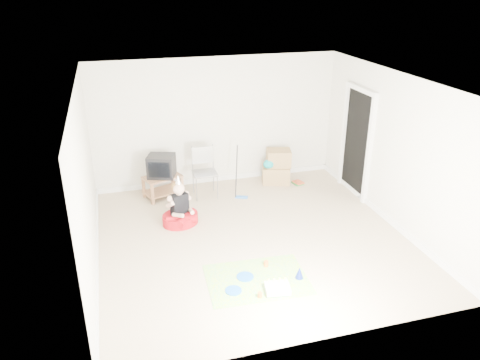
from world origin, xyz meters
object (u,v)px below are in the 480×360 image
object	(u,v)px
tv_stand	(163,185)
birthday_cake	(277,289)
folding_chair	(205,173)
crt_tv	(161,166)
seated_woman	(180,213)
cardboard_boxes	(277,167)

from	to	relation	value
tv_stand	birthday_cake	xyz separation A→B (m)	(1.13, -3.48, -0.22)
tv_stand	folding_chair	distance (m)	0.86
crt_tv	birthday_cake	bearing A→B (deg)	-52.46
tv_stand	birthday_cake	world-z (taller)	tv_stand
seated_woman	birthday_cake	xyz separation A→B (m)	(0.98, -2.31, -0.16)
tv_stand	birthday_cake	bearing A→B (deg)	-72.04
seated_woman	birthday_cake	size ratio (longest dim) A/B	2.47
crt_tv	seated_woman	size ratio (longest dim) A/B	0.54
tv_stand	crt_tv	distance (m)	0.39
birthday_cake	tv_stand	bearing A→B (deg)	107.96
crt_tv	seated_woman	xyz separation A→B (m)	(0.15, -1.17, -0.45)
birthday_cake	crt_tv	bearing A→B (deg)	107.96
crt_tv	birthday_cake	world-z (taller)	crt_tv
cardboard_boxes	folding_chair	bearing A→B (deg)	-170.89
folding_chair	cardboard_boxes	xyz separation A→B (m)	(1.58, 0.25, -0.15)
folding_chair	birthday_cake	xyz separation A→B (m)	(0.32, -3.30, -0.44)
cardboard_boxes	tv_stand	bearing A→B (deg)	-178.31
crt_tv	folding_chair	xyz separation A→B (m)	(0.81, -0.18, -0.17)
crt_tv	tv_stand	bearing A→B (deg)	136.15
tv_stand	crt_tv	world-z (taller)	crt_tv
crt_tv	folding_chair	world-z (taller)	folding_chair
cardboard_boxes	crt_tv	bearing A→B (deg)	-178.31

